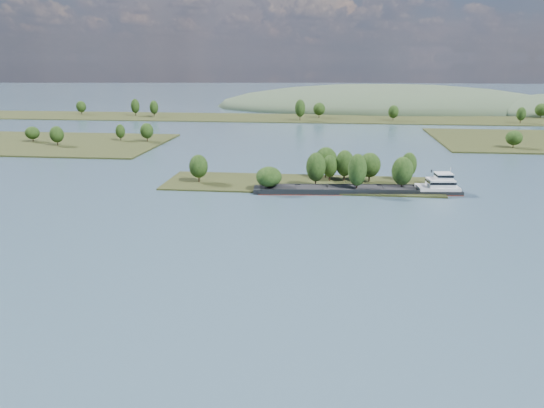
# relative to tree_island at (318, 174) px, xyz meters

# --- Properties ---
(ground) EXTENTS (1800.00, 1800.00, 0.00)m
(ground) POSITION_rel_tree_island_xyz_m (-6.47, -59.39, -4.08)
(ground) COLOR #334959
(ground) RESTS_ON ground
(tree_island) EXTENTS (100.00, 32.45, 14.54)m
(tree_island) POSITION_rel_tree_island_xyz_m (0.00, 0.00, 0.00)
(tree_island) COLOR #292F15
(tree_island) RESTS_ON ground
(back_shoreline) EXTENTS (900.00, 60.00, 16.59)m
(back_shoreline) POSITION_rel_tree_island_xyz_m (1.89, 220.36, -3.33)
(back_shoreline) COLOR #292F15
(back_shoreline) RESTS_ON ground
(hill_west) EXTENTS (320.00, 160.00, 44.00)m
(hill_west) POSITION_rel_tree_island_xyz_m (53.53, 320.61, -4.08)
(hill_west) COLOR #394C34
(hill_west) RESTS_ON ground
(cargo_barge) EXTENTS (71.93, 15.32, 9.66)m
(cargo_barge) POSITION_rel_tree_island_xyz_m (18.85, -8.99, -2.87)
(cargo_barge) COLOR black
(cargo_barge) RESTS_ON ground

